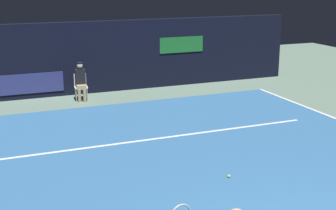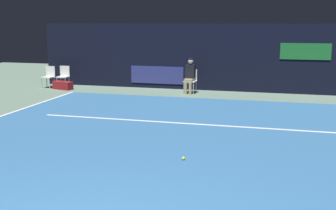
{
  "view_description": "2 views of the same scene",
  "coord_description": "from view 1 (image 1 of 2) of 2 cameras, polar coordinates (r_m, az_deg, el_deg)",
  "views": [
    {
      "loc": [
        -4.36,
        -4.24,
        4.18
      ],
      "look_at": [
        -0.08,
        6.29,
        1.09
      ],
      "focal_mm": 51.16,
      "sensor_mm": 36.0,
      "label": 1
    },
    {
      "loc": [
        2.1,
        -3.6,
        2.66
      ],
      "look_at": [
        -0.33,
        5.55,
        0.78
      ],
      "focal_mm": 44.65,
      "sensor_mm": 36.0,
      "label": 2
    }
  ],
  "objects": [
    {
      "name": "back_wall",
      "position": [
        17.77,
        -7.65,
        5.72
      ],
      "size": [
        15.16,
        0.33,
        2.6
      ],
      "color": "black",
      "rests_on": "ground"
    },
    {
      "name": "court_surface",
      "position": [
        10.93,
        3.21,
        -7.27
      ],
      "size": [
        11.12,
        11.76,
        0.01
      ],
      "primitive_type": "cube",
      "color": "#336699",
      "rests_on": "ground"
    },
    {
      "name": "ground_plane",
      "position": [
        10.94,
        3.2,
        -7.3
      ],
      "size": [
        31.54,
        31.54,
        0.0
      ],
      "primitive_type": "plane",
      "color": "slate"
    },
    {
      "name": "tennis_ball",
      "position": [
        10.38,
        7.27,
        -8.41
      ],
      "size": [
        0.07,
        0.07,
        0.07
      ],
      "primitive_type": "sphere",
      "color": "#CCE033",
      "rests_on": "court_surface"
    },
    {
      "name": "line_service",
      "position": [
        12.7,
        -0.76,
        -3.95
      ],
      "size": [
        8.67,
        0.1,
        0.01
      ],
      "primitive_type": "cube",
      "color": "white",
      "rests_on": "court_surface"
    },
    {
      "name": "line_judge_on_chair",
      "position": [
        16.66,
        -10.36,
        2.84
      ],
      "size": [
        0.48,
        0.56,
        1.32
      ],
      "color": "white",
      "rests_on": "ground"
    }
  ]
}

